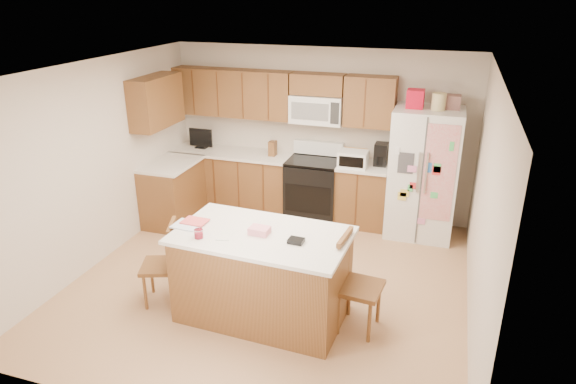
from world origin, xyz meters
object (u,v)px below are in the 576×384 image
(refrigerator, at_px, (424,172))
(windsor_chair_right, at_px, (357,286))
(stove, at_px, (314,188))
(windsor_chair_left, at_px, (162,265))
(island, at_px, (263,275))
(windsor_chair_back, at_px, (288,253))

(refrigerator, bearing_deg, windsor_chair_right, -100.02)
(stove, height_order, refrigerator, refrigerator)
(stove, bearing_deg, windsor_chair_left, -110.24)
(island, distance_m, windsor_chair_back, 0.61)
(windsor_chair_back, bearing_deg, stove, 96.57)
(island, bearing_deg, windsor_chair_left, -175.47)
(windsor_chair_back, distance_m, windsor_chair_right, 1.05)
(stove, distance_m, island, 2.60)
(refrigerator, bearing_deg, windsor_chair_back, -124.89)
(windsor_chair_left, distance_m, windsor_chair_back, 1.40)
(stove, relative_size, island, 0.61)
(stove, distance_m, refrigerator, 1.63)
(windsor_chair_left, bearing_deg, refrigerator, 45.68)
(windsor_chair_left, height_order, windsor_chair_right, windsor_chair_right)
(stove, xyz_separation_m, windsor_chair_right, (1.14, -2.51, 0.02))
(island, bearing_deg, windsor_chair_right, 4.76)
(windsor_chair_left, bearing_deg, island, 4.53)
(refrigerator, xyz_separation_m, windsor_chair_back, (-1.34, -1.92, -0.48))
(refrigerator, height_order, windsor_chair_right, refrigerator)
(refrigerator, relative_size, windsor_chair_right, 1.97)
(island, xyz_separation_m, windsor_chair_back, (0.08, 0.61, -0.04))
(refrigerator, relative_size, windsor_chair_left, 2.14)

